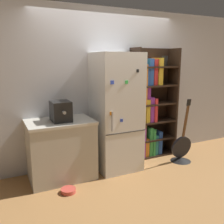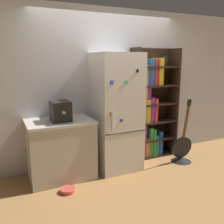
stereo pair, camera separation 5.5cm
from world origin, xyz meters
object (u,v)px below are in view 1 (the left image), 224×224
object	(u,v)px
espresso_machine	(61,111)
pet_bowl	(68,190)
refrigerator	(116,112)
guitar	(181,152)
bookshelf	(148,107)

from	to	relation	value
espresso_machine	pet_bowl	world-z (taller)	espresso_machine
refrigerator	guitar	size ratio (longest dim) A/B	1.66
refrigerator	espresso_machine	xyz separation A→B (m)	(-0.90, -0.02, 0.10)
guitar	pet_bowl	world-z (taller)	guitar
guitar	pet_bowl	xyz separation A→B (m)	(-2.10, -0.18, -0.14)
espresso_machine	pet_bowl	bearing A→B (deg)	-97.05
pet_bowl	espresso_machine	bearing A→B (deg)	82.95
refrigerator	pet_bowl	bearing A→B (deg)	-153.95
pet_bowl	refrigerator	bearing A→B (deg)	26.05
refrigerator	espresso_machine	world-z (taller)	refrigerator
refrigerator	guitar	distance (m)	1.41
bookshelf	espresso_machine	xyz separation A→B (m)	(-1.65, -0.21, 0.12)
refrigerator	bookshelf	size ratio (longest dim) A/B	0.95
espresso_machine	pet_bowl	size ratio (longest dim) A/B	1.83
refrigerator	pet_bowl	distance (m)	1.40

